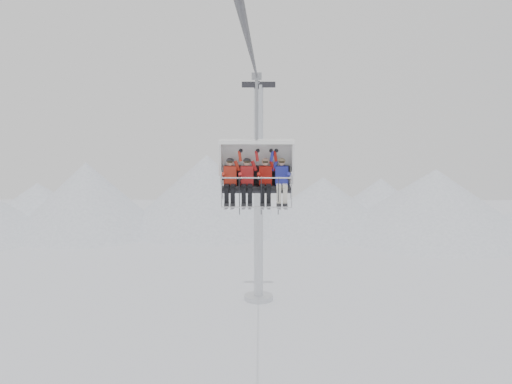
{
  "coord_description": "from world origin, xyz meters",
  "views": [
    {
      "loc": [
        0.12,
        -16.63,
        12.81
      ],
      "look_at": [
        0.0,
        0.0,
        10.23
      ],
      "focal_mm": 45.0,
      "sensor_mm": 36.0,
      "label": 1
    }
  ],
  "objects_px": {
    "skier_far_left": "(230,180)",
    "skier_far_right": "(282,180)",
    "skier_center_left": "(247,180)",
    "lift_tower_right": "(259,209)",
    "chairlift_carrier": "(257,164)",
    "skier_center_right": "(265,180)"
  },
  "relations": [
    {
      "from": "skier_center_left",
      "to": "chairlift_carrier",
      "type": "bearing_deg",
      "value": 46.27
    },
    {
      "from": "lift_tower_right",
      "to": "chairlift_carrier",
      "type": "relative_size",
      "value": 3.38
    },
    {
      "from": "chairlift_carrier",
      "to": "skier_center_right",
      "type": "bearing_deg",
      "value": -48.45
    },
    {
      "from": "lift_tower_right",
      "to": "skier_center_left",
      "type": "bearing_deg",
      "value": -90.86
    },
    {
      "from": "skier_far_left",
      "to": "skier_center_left",
      "type": "bearing_deg",
      "value": 0.0
    },
    {
      "from": "chairlift_carrier",
      "to": "skier_center_right",
      "type": "height_order",
      "value": "chairlift_carrier"
    },
    {
      "from": "lift_tower_right",
      "to": "chairlift_carrier",
      "type": "bearing_deg",
      "value": -90.0
    },
    {
      "from": "skier_center_left",
      "to": "skier_far_right",
      "type": "relative_size",
      "value": 1.0
    },
    {
      "from": "skier_center_left",
      "to": "skier_far_right",
      "type": "height_order",
      "value": "same"
    },
    {
      "from": "lift_tower_right",
      "to": "skier_center_right",
      "type": "relative_size",
      "value": 7.99
    },
    {
      "from": "skier_far_right",
      "to": "skier_center_right",
      "type": "bearing_deg",
      "value": 180.0
    },
    {
      "from": "chairlift_carrier",
      "to": "skier_far_left",
      "type": "height_order",
      "value": "chairlift_carrier"
    },
    {
      "from": "skier_far_left",
      "to": "skier_far_right",
      "type": "xyz_separation_m",
      "value": [
        1.57,
        0.0,
        0.0
      ]
    },
    {
      "from": "skier_far_right",
      "to": "chairlift_carrier",
      "type": "bearing_deg",
      "value": 158.24
    },
    {
      "from": "skier_far_right",
      "to": "lift_tower_right",
      "type": "bearing_deg",
      "value": 92.26
    },
    {
      "from": "skier_far_left",
      "to": "skier_far_right",
      "type": "distance_m",
      "value": 1.57
    },
    {
      "from": "lift_tower_right",
      "to": "skier_far_left",
      "type": "xyz_separation_m",
      "value": [
        -0.81,
        -19.36,
        4.41
      ]
    },
    {
      "from": "chairlift_carrier",
      "to": "skier_center_left",
      "type": "xyz_separation_m",
      "value": [
        -0.29,
        -0.3,
        -0.46
      ]
    },
    {
      "from": "lift_tower_right",
      "to": "skier_far_right",
      "type": "relative_size",
      "value": 7.99
    },
    {
      "from": "skier_far_left",
      "to": "skier_center_right",
      "type": "bearing_deg",
      "value": 0.0
    },
    {
      "from": "lift_tower_right",
      "to": "skier_center_left",
      "type": "xyz_separation_m",
      "value": [
        -0.29,
        -19.36,
        4.41
      ]
    },
    {
      "from": "lift_tower_right",
      "to": "skier_center_right",
      "type": "height_order",
      "value": "lift_tower_right"
    }
  ]
}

